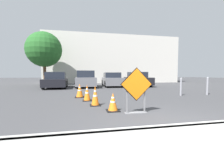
% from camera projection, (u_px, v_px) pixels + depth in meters
% --- Properties ---
extents(ground_plane, '(96.00, 96.00, 0.00)m').
position_uv_depth(ground_plane, '(107.00, 88.00, 12.99)').
color(ground_plane, '#3D3D3F').
extents(curb_lip, '(29.45, 0.20, 0.14)m').
position_uv_depth(curb_lip, '(184.00, 128.00, 3.20)').
color(curb_lip, '#999993').
rests_on(curb_lip, ground_plane).
extents(road_closed_sign, '(1.03, 0.20, 1.42)m').
position_uv_depth(road_closed_sign, '(136.00, 89.00, 4.60)').
color(road_closed_sign, black).
rests_on(road_closed_sign, ground_plane).
extents(traffic_cone_nearest, '(0.42, 0.42, 0.61)m').
position_uv_depth(traffic_cone_nearest, '(113.00, 102.00, 4.93)').
color(traffic_cone_nearest, black).
rests_on(traffic_cone_nearest, ground_plane).
extents(traffic_cone_second, '(0.40, 0.40, 0.77)m').
position_uv_depth(traffic_cone_second, '(95.00, 96.00, 5.80)').
color(traffic_cone_second, black).
rests_on(traffic_cone_second, ground_plane).
extents(traffic_cone_third, '(0.41, 0.41, 0.74)m').
position_uv_depth(traffic_cone_third, '(87.00, 93.00, 6.86)').
color(traffic_cone_third, black).
rests_on(traffic_cone_third, ground_plane).
extents(traffic_cone_fourth, '(0.49, 0.49, 0.73)m').
position_uv_depth(traffic_cone_fourth, '(80.00, 91.00, 7.87)').
color(traffic_cone_fourth, black).
rests_on(traffic_cone_fourth, ground_plane).
extents(parked_car_nearest, '(2.05, 4.15, 1.42)m').
position_uv_depth(parked_car_nearest, '(56.00, 81.00, 13.50)').
color(parked_car_nearest, black).
rests_on(parked_car_nearest, ground_plane).
extents(parked_car_second, '(1.89, 4.16, 1.56)m').
position_uv_depth(parked_car_second, '(86.00, 80.00, 14.37)').
color(parked_car_second, slate).
rests_on(parked_car_second, ground_plane).
extents(parked_car_third, '(1.92, 4.09, 1.40)m').
position_uv_depth(parked_car_third, '(112.00, 80.00, 15.23)').
color(parked_car_third, slate).
rests_on(parked_car_third, ground_plane).
extents(parked_car_fourth, '(1.92, 4.11, 1.46)m').
position_uv_depth(parked_car_fourth, '(137.00, 80.00, 15.57)').
color(parked_car_fourth, black).
rests_on(parked_car_fourth, ground_plane).
extents(bollard_nearest, '(0.12, 0.12, 1.03)m').
position_uv_depth(bollard_nearest, '(181.00, 86.00, 8.49)').
color(bollard_nearest, gray).
rests_on(bollard_nearest, ground_plane).
extents(bollard_second, '(0.12, 0.12, 1.06)m').
position_uv_depth(bollard_second, '(207.00, 85.00, 8.84)').
color(bollard_second, gray).
rests_on(bollard_second, ground_plane).
extents(building_facade_backdrop, '(19.40, 5.00, 6.82)m').
position_uv_depth(building_facade_backdrop, '(112.00, 60.00, 23.19)').
color(building_facade_backdrop, beige).
rests_on(building_facade_backdrop, ground_plane).
extents(street_tree_behind_lot, '(3.81, 3.81, 5.84)m').
position_uv_depth(street_tree_behind_lot, '(44.00, 50.00, 16.37)').
color(street_tree_behind_lot, '#513823').
rests_on(street_tree_behind_lot, ground_plane).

